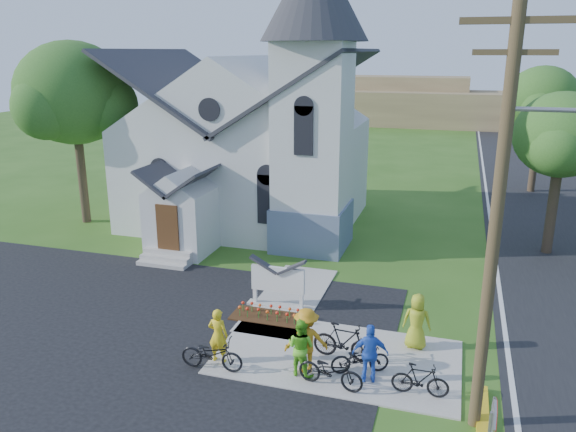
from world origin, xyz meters
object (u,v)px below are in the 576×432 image
(cyclist_0, at_px, (218,335))
(cyclist_4, at_px, (417,321))
(bike_1, at_px, (344,342))
(bike_0, at_px, (212,354))
(cyclist_1, at_px, (301,347))
(cyclist_3, at_px, (306,340))
(bike_2, at_px, (331,371))
(bike_3, at_px, (420,380))
(cyclist_2, at_px, (370,353))
(church_sign, at_px, (278,280))
(stop_sign, at_px, (492,432))
(bike_4, at_px, (360,358))
(utility_pole, at_px, (501,208))

(cyclist_0, relative_size, cyclist_4, 0.95)
(cyclist_4, bearing_deg, bike_1, 35.41)
(cyclist_4, bearing_deg, cyclist_0, 26.39)
(bike_0, xyz_separation_m, cyclist_4, (5.34, 2.91, 0.38))
(cyclist_1, bearing_deg, cyclist_4, -123.21)
(cyclist_3, bearing_deg, bike_2, 123.22)
(bike_1, bearing_deg, bike_3, -113.51)
(bike_1, bearing_deg, cyclist_2, -131.27)
(cyclist_2, bearing_deg, cyclist_0, -8.57)
(cyclist_0, height_order, bike_0, cyclist_0)
(cyclist_1, xyz_separation_m, cyclist_2, (1.86, 0.23, -0.00))
(church_sign, distance_m, bike_2, 5.15)
(bike_0, bearing_deg, stop_sign, -115.78)
(cyclist_4, bearing_deg, bike_2, 56.19)
(stop_sign, relative_size, cyclist_3, 1.33)
(cyclist_0, distance_m, cyclist_4, 5.87)
(church_sign, height_order, cyclist_1, cyclist_1)
(stop_sign, distance_m, bike_0, 7.84)
(stop_sign, distance_m, cyclist_1, 5.92)
(cyclist_1, relative_size, bike_3, 1.13)
(bike_3, height_order, cyclist_4, cyclist_4)
(bike_0, relative_size, bike_4, 1.11)
(utility_pole, xyz_separation_m, cyclist_2, (-2.77, 1.02, -4.52))
(cyclist_0, height_order, bike_3, cyclist_0)
(stop_sign, relative_size, cyclist_2, 1.50)
(cyclist_1, bearing_deg, bike_1, -113.56)
(cyclist_0, distance_m, bike_1, 3.61)
(bike_2, bearing_deg, cyclist_1, 76.72)
(cyclist_0, bearing_deg, utility_pole, 174.79)
(bike_1, bearing_deg, bike_2, -177.68)
(bike_1, xyz_separation_m, bike_3, (2.25, -1.18, -0.11))
(cyclist_4, xyz_separation_m, bike_4, (-1.36, -1.86, -0.43))
(cyclist_0, bearing_deg, cyclist_4, -154.40)
(stop_sign, distance_m, cyclist_0, 7.98)
(cyclist_2, bearing_deg, stop_sign, 115.40)
(cyclist_1, bearing_deg, stop_sign, 160.31)
(cyclist_2, bearing_deg, utility_pole, 147.88)
(utility_pole, xyz_separation_m, stop_sign, (0.07, -2.70, -3.62))
(bike_0, bearing_deg, cyclist_0, -2.97)
(stop_sign, relative_size, bike_1, 1.35)
(utility_pole, xyz_separation_m, cyclist_4, (-1.73, 3.21, -4.49))
(stop_sign, bearing_deg, bike_3, 113.30)
(cyclist_1, xyz_separation_m, cyclist_4, (2.90, 2.42, 0.03))
(cyclist_4, bearing_deg, cyclist_3, 39.60)
(cyclist_4, bearing_deg, church_sign, -15.39)
(cyclist_1, distance_m, bike_3, 3.24)
(stop_sign, bearing_deg, bike_0, 157.19)
(cyclist_2, distance_m, bike_4, 0.62)
(church_sign, xyz_separation_m, bike_3, (5.15, -3.95, -0.53))
(bike_1, bearing_deg, stop_sign, -136.97)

